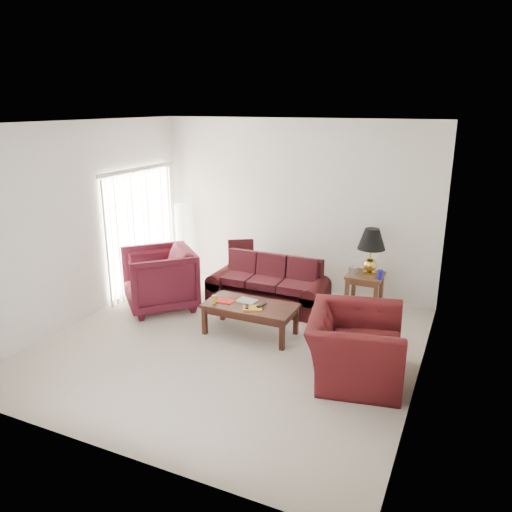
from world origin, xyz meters
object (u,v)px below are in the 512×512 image
at_px(armchair_left, 159,279).
at_px(armchair_right, 355,346).
at_px(sofa, 268,283).
at_px(floor_lamp, 181,240).
at_px(end_table, 364,292).
at_px(coffee_table, 250,319).

relative_size(armchair_left, armchair_right, 0.86).
height_order(sofa, armchair_left, armchair_left).
bearing_deg(armchair_right, floor_lamp, 48.26).
height_order(sofa, end_table, sofa).
height_order(floor_lamp, coffee_table, floor_lamp).
bearing_deg(armchair_right, armchair_left, 65.10).
distance_m(floor_lamp, armchair_right, 4.63).
distance_m(armchair_left, coffee_table, 1.81).
relative_size(sofa, armchair_left, 1.77).
xyz_separation_m(sofa, coffee_table, (0.19, -1.08, -0.17)).
relative_size(armchair_left, coffee_table, 0.83).
bearing_deg(sofa, floor_lamp, 156.63).
bearing_deg(coffee_table, end_table, 57.43).
bearing_deg(armchair_left, floor_lamp, 153.61).
bearing_deg(sofa, armchair_left, -158.03).
height_order(floor_lamp, armchair_left, floor_lamp).
distance_m(floor_lamp, armchair_left, 1.62).
distance_m(sofa, coffee_table, 1.11).
bearing_deg(armchair_right, sofa, 37.45).
relative_size(floor_lamp, armchair_left, 1.31).
distance_m(end_table, armchair_left, 3.33).
height_order(end_table, armchair_right, armchair_right).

